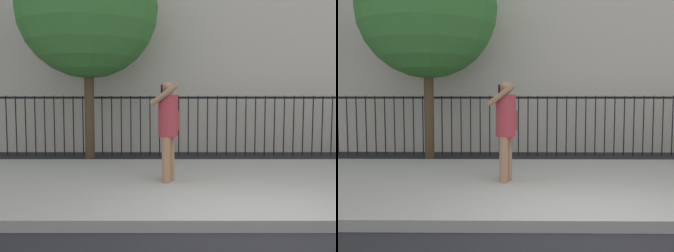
# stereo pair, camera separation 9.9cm
# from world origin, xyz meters

# --- Properties ---
(ground_plane) EXTENTS (60.00, 60.00, 0.00)m
(ground_plane) POSITION_xyz_m (0.00, 0.00, 0.00)
(ground_plane) COLOR black
(sidewalk) EXTENTS (28.00, 4.40, 0.15)m
(sidewalk) POSITION_xyz_m (0.00, 2.20, 0.07)
(sidewalk) COLOR #9E9B93
(sidewalk) RESTS_ON ground
(iron_fence) EXTENTS (12.03, 0.04, 1.60)m
(iron_fence) POSITION_xyz_m (0.00, 5.90, 1.02)
(iron_fence) COLOR black
(iron_fence) RESTS_ON ground
(pedestrian_on_phone) EXTENTS (0.53, 0.72, 1.71)m
(pedestrian_on_phone) POSITION_xyz_m (-1.17, 2.14, 1.14)
(pedestrian_on_phone) COLOR #936B4C
(pedestrian_on_phone) RESTS_ON sidewalk
(street_tree_mid) EXTENTS (3.38, 3.38, 5.41)m
(street_tree_mid) POSITION_xyz_m (-3.11, 5.09, 3.71)
(street_tree_mid) COLOR #4C3823
(street_tree_mid) RESTS_ON ground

